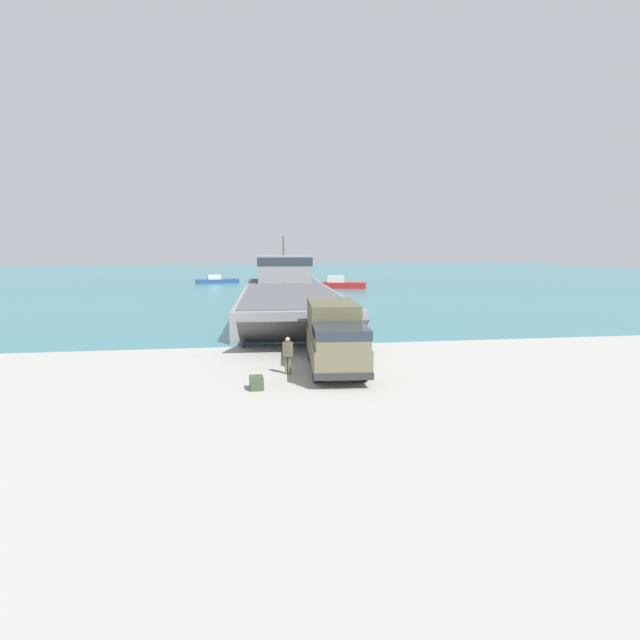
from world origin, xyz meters
TOP-DOWN VIEW (x-y plane):
  - ground_plane at (0.00, 0.00)m, footprint 240.00×240.00m
  - water_surface at (0.00, 94.76)m, footprint 240.00×180.00m
  - landing_craft at (-0.46, 27.05)m, footprint 10.53×40.93m
  - military_truck at (-0.47, -1.56)m, footprint 3.18×8.17m
  - soldier_on_ramp at (-2.92, -2.58)m, footprint 0.49×0.47m
  - moored_boat_a at (9.74, 50.76)m, footprint 8.45×4.70m
  - moored_boat_b at (-9.79, 65.80)m, footprint 7.82×3.57m
  - mooring_bollard at (-5.06, 4.44)m, footprint 0.32×0.32m
  - cargo_crate at (-4.48, -4.96)m, footprint 0.61×0.71m

SIDE VIEW (x-z plane):
  - ground_plane at x=0.00m, z-range 0.00..0.00m
  - water_surface at x=0.00m, z-range 0.00..0.01m
  - cargo_crate at x=-4.48m, z-range 0.00..0.57m
  - mooring_bollard at x=-5.06m, z-range 0.04..0.92m
  - moored_boat_b at x=-9.79m, z-range -0.25..1.26m
  - moored_boat_a at x=9.74m, z-range -0.33..1.62m
  - soldier_on_ramp at x=-2.92m, z-range 0.15..1.97m
  - military_truck at x=-0.47m, z-range 0.04..3.28m
  - landing_craft at x=-0.46m, z-range -1.98..5.65m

